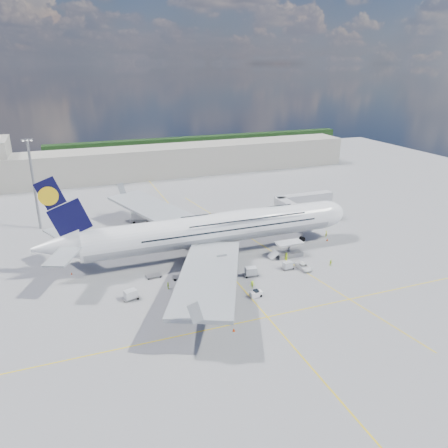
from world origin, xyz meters
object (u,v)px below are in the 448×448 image
object	(u,v)px
cone_nose	(327,240)
cone_wing_left_inner	(202,244)
dolly_nose_far	(288,265)
catering_truck_inner	(172,219)
baggage_tug	(256,294)
crew_wing	(168,286)
cargo_loader	(288,251)
service_van	(304,267)
dolly_row_b	(180,277)
crew_loader	(331,263)
crew_tug	(252,285)
cone_tail	(71,273)
dolly_nose_near	(251,271)
cone_wing_left_outer	(140,230)
crew_nose	(326,234)
jet_bridge	(299,203)
light_mast	(34,184)
airliner	(214,229)
cone_wing_right_outer	(234,330)
crew_van	(286,256)
dolly_row_c	(211,288)
dolly_back	(154,276)
cone_wing_right_inner	(195,293)
dolly_row_a	(131,295)
catering_truck_outer	(141,218)

from	to	relation	value
cone_nose	cone_wing_left_inner	world-z (taller)	cone_nose
dolly_nose_far	catering_truck_inner	bearing A→B (deg)	108.53
baggage_tug	crew_wing	size ratio (longest dim) A/B	1.68
cargo_loader	service_van	distance (m)	7.80
dolly_row_b	service_van	bearing A→B (deg)	3.14
service_van	cargo_loader	bearing A→B (deg)	86.28
crew_loader	crew_tug	distance (m)	21.64
cone_nose	cone_tail	size ratio (longest dim) A/B	1.24
dolly_nose_near	cone_wing_left_outer	xyz separation A→B (m)	(-17.72, 36.78, -0.83)
crew_nose	cone_tail	world-z (taller)	crew_nose
jet_bridge	cone_wing_left_inner	world-z (taller)	jet_bridge
cone_nose	crew_tug	bearing A→B (deg)	-150.31
light_mast	catering_truck_inner	distance (m)	39.12
crew_loader	airliner	bearing A→B (deg)	171.94
cone_nose	cone_wing_right_outer	xyz separation A→B (m)	(-38.95, -29.91, -0.00)
crew_van	dolly_row_b	bearing A→B (deg)	58.43
dolly_row_c	dolly_back	xyz separation A→B (m)	(-9.54, 10.80, -0.53)
dolly_back	catering_truck_inner	world-z (taller)	catering_truck_inner
cargo_loader	dolly_row_b	size ratio (longest dim) A/B	2.34
dolly_row_c	cone_wing_left_outer	world-z (taller)	dolly_row_c
cone_wing_left_inner	jet_bridge	bearing A→B (deg)	7.26
dolly_nose_far	cone_wing_right_inner	world-z (taller)	dolly_nose_far
dolly_back	catering_truck_inner	bearing A→B (deg)	64.48
dolly_row_a	cone_wing_right_outer	distance (m)	23.14
dolly_back	dolly_nose_far	world-z (taller)	dolly_nose_far
catering_truck_inner	crew_nose	distance (m)	44.06
dolly_row_a	catering_truck_inner	distance (m)	43.42
dolly_row_a	dolly_back	world-z (taller)	dolly_row_a
airliner	cone_tail	xyz separation A→B (m)	(-33.44, 1.29, -6.63)
dolly_row_c	crew_wing	world-z (taller)	dolly_row_c
cargo_loader	cone_wing_left_inner	size ratio (longest dim) A/B	16.22
dolly_back	crew_van	size ratio (longest dim) A/B	1.93
catering_truck_outer	cone_wing_left_inner	size ratio (longest dim) A/B	11.92
catering_truck_inner	cone_wing_left_inner	world-z (taller)	catering_truck_inner
light_mast	airliner	bearing A→B (deg)	-41.00
dolly_row_a	cone_tail	size ratio (longest dim) A/B	7.13
light_mast	crew_nose	world-z (taller)	light_mast
catering_truck_outer	cone_nose	size ratio (longest dim) A/B	10.15
dolly_row_b	crew_loader	xyz separation A→B (m)	(34.36, -6.48, 0.45)
cone_nose	cone_tail	world-z (taller)	cone_nose
cargo_loader	crew_tug	bearing A→B (deg)	-141.58
dolly_row_c	cone_wing_left_inner	xyz separation A→B (m)	(6.17, 24.42, -0.65)
dolly_back	cone_wing_right_outer	xyz separation A→B (m)	(8.70, -25.50, -0.08)
cargo_loader	cone_wing_right_inner	size ratio (longest dim) A/B	13.61
dolly_nose_near	cone_wing_right_outer	world-z (taller)	dolly_nose_near
crew_tug	cone_wing_right_inner	distance (m)	12.08
service_van	catering_truck_inner	bearing A→B (deg)	115.26
catering_truck_outer	crew_wing	world-z (taller)	catering_truck_outer
dolly_row_c	crew_loader	size ratio (longest dim) A/B	1.67
dolly_back	crew_nose	size ratio (longest dim) A/B	1.98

